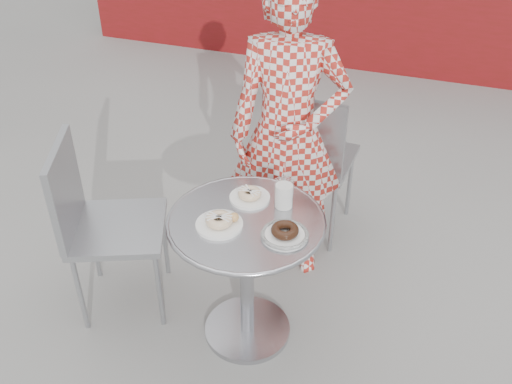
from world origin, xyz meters
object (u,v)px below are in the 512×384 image
(chair_far, at_px, (310,187))
(chair_left, at_px, (120,257))
(bistro_table, at_px, (246,250))
(seated_person, at_px, (288,134))
(milk_cup, at_px, (284,195))
(plate_far, at_px, (250,195))
(plate_checker, at_px, (285,233))
(plate_near, at_px, (220,222))

(chair_far, distance_m, chair_left, 1.21)
(chair_far, bearing_deg, bistro_table, 89.10)
(seated_person, xyz_separation_m, milk_cup, (0.12, -0.45, -0.05))
(chair_left, xyz_separation_m, milk_cup, (0.82, 0.15, 0.49))
(chair_far, xyz_separation_m, plate_far, (-0.10, -0.79, 0.44))
(chair_far, distance_m, seated_person, 0.64)
(milk_cup, bearing_deg, bistro_table, -129.93)
(bistro_table, relative_size, plate_checker, 3.52)
(seated_person, distance_m, plate_near, 0.69)
(bistro_table, height_order, plate_checker, plate_checker)
(seated_person, relative_size, plate_near, 8.05)
(bistro_table, relative_size, milk_cup, 5.24)
(plate_far, xyz_separation_m, plate_near, (-0.05, -0.23, 0.00))
(chair_far, distance_m, plate_near, 1.12)
(chair_left, xyz_separation_m, plate_checker, (0.89, -0.06, 0.44))
(chair_left, bearing_deg, chair_far, -61.68)
(seated_person, bearing_deg, milk_cup, -87.29)
(bistro_table, bearing_deg, plate_checker, -15.63)
(plate_near, bearing_deg, seated_person, 81.65)
(chair_far, height_order, seated_person, seated_person)
(chair_left, height_order, plate_far, chair_left)
(chair_far, height_order, plate_far, chair_far)
(bistro_table, height_order, seated_person, seated_person)
(seated_person, bearing_deg, chair_far, 69.69)
(milk_cup, bearing_deg, chair_far, 94.70)
(chair_far, xyz_separation_m, seated_person, (-0.05, -0.34, 0.53))
(plate_far, bearing_deg, chair_left, -166.93)
(chair_left, xyz_separation_m, seated_person, (0.70, 0.60, 0.54))
(plate_far, distance_m, plate_checker, 0.31)
(bistro_table, bearing_deg, chair_far, 86.34)
(bistro_table, height_order, plate_far, plate_far)
(seated_person, relative_size, plate_far, 8.86)
(plate_checker, bearing_deg, seated_person, 105.74)
(milk_cup, bearing_deg, plate_near, -133.52)
(plate_near, xyz_separation_m, plate_checker, (0.28, 0.02, -0.01))
(plate_far, bearing_deg, chair_far, 82.85)
(chair_far, distance_m, plate_far, 0.91)
(chair_left, relative_size, plate_checker, 4.66)
(plate_far, relative_size, plate_checker, 0.92)
(plate_near, bearing_deg, chair_left, 172.55)
(seated_person, bearing_deg, plate_far, -107.89)
(bistro_table, distance_m, plate_near, 0.23)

